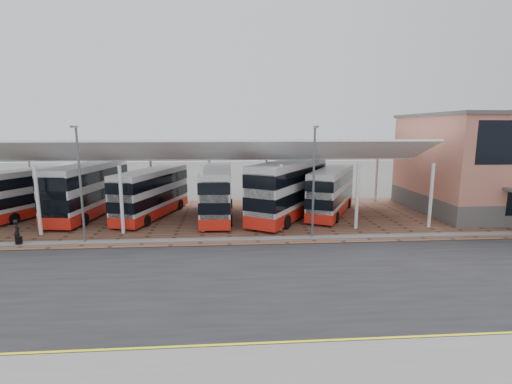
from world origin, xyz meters
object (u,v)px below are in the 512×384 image
bus_5 (331,192)px  pedestrian (17,231)px  bus_4 (290,189)px  bus_3 (217,193)px  bus_2 (152,193)px  bus_1 (89,190)px  bus_0 (36,192)px

bus_5 → pedestrian: bearing=-136.8°
bus_4 → bus_3: bearing=-151.8°
bus_2 → pedestrian: bus_2 is taller
bus_1 → bus_5: size_ratio=1.16×
bus_2 → bus_5: size_ratio=1.04×
bus_4 → pedestrian: size_ratio=7.28×
bus_0 → bus_5: size_ratio=1.03×
bus_1 → bus_2: 5.81m
bus_1 → pedestrian: bus_1 is taller
bus_0 → bus_2: bearing=14.9°
bus_0 → bus_4: 23.11m
bus_1 → bus_5: bearing=4.6°
bus_2 → bus_3: size_ratio=0.99×
bus_5 → pedestrian: 25.15m
bus_1 → bus_4: (17.96, -1.83, 0.14)m
bus_3 → pedestrian: (-13.65, -6.49, -1.36)m
bus_1 → bus_3: 11.63m
bus_0 → bus_1: bearing=14.3°
bus_5 → bus_4: bearing=-140.5°
bus_2 → bus_4: size_ratio=0.89×
bus_2 → bus_4: (12.21, -1.05, 0.38)m
bus_3 → bus_4: bearing=-2.9°
bus_2 → bus_3: bus_3 is taller
bus_0 → bus_5: bus_0 is taller
bus_0 → bus_3: (16.54, -2.20, 0.06)m
bus_1 → bus_5: bus_1 is taller
bus_0 → bus_2: 10.86m
bus_4 → bus_5: bus_4 is taller
bus_3 → pedestrian: size_ratio=6.58×
bus_2 → bus_4: bus_4 is taller
bus_0 → bus_2: bus_0 is taller
bus_4 → pedestrian: bearing=-131.4°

